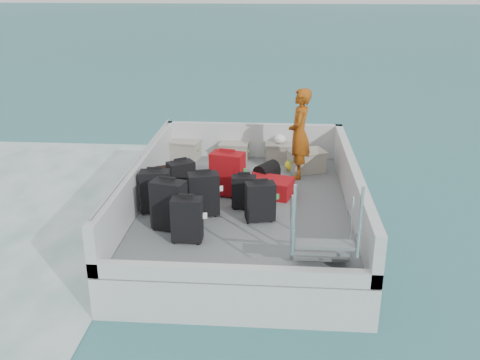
# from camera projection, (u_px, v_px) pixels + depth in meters

# --- Properties ---
(ground) EXTENTS (160.00, 160.00, 0.00)m
(ground) POSITION_uv_depth(u_px,v_px,m) (245.00, 236.00, 9.05)
(ground) COLOR #1C5C65
(ground) RESTS_ON ground
(ferry_hull) EXTENTS (3.60, 5.00, 0.60)m
(ferry_hull) POSITION_uv_depth(u_px,v_px,m) (245.00, 220.00, 8.94)
(ferry_hull) COLOR silver
(ferry_hull) RESTS_ON ground
(deck) EXTENTS (3.30, 4.70, 0.02)m
(deck) POSITION_uv_depth(u_px,v_px,m) (245.00, 203.00, 8.83)
(deck) COLOR slate
(deck) RESTS_ON ferry_hull
(deck_fittings) EXTENTS (3.60, 5.00, 0.90)m
(deck_fittings) POSITION_uv_depth(u_px,v_px,m) (266.00, 190.00, 8.37)
(deck_fittings) COLOR #B8BDBD
(deck_fittings) RESTS_ON deck
(suitcase_0) EXTENTS (0.54, 0.39, 0.75)m
(suitcase_0) POSITION_uv_depth(u_px,v_px,m) (169.00, 206.00, 7.77)
(suitcase_0) COLOR black
(suitcase_0) RESTS_ON deck
(suitcase_1) EXTENTS (0.49, 0.31, 0.69)m
(suitcase_1) POSITION_uv_depth(u_px,v_px,m) (156.00, 192.00, 8.36)
(suitcase_1) COLOR black
(suitcase_1) RESTS_ON deck
(suitcase_2) EXTENTS (0.50, 0.45, 0.62)m
(suitcase_2) POSITION_uv_depth(u_px,v_px,m) (181.00, 180.00, 8.95)
(suitcase_2) COLOR black
(suitcase_2) RESTS_ON deck
(suitcase_3) EXTENTS (0.43, 0.25, 0.65)m
(suitcase_3) POSITION_uv_depth(u_px,v_px,m) (187.00, 220.00, 7.43)
(suitcase_3) COLOR black
(suitcase_3) RESTS_ON deck
(suitcase_4) EXTENTS (0.52, 0.38, 0.68)m
(suitcase_4) POSITION_uv_depth(u_px,v_px,m) (204.00, 195.00, 8.25)
(suitcase_4) COLOR black
(suitcase_4) RESTS_ON deck
(suitcase_5) EXTENTS (0.61, 0.45, 0.75)m
(suitcase_5) POSITION_uv_depth(u_px,v_px,m) (228.00, 174.00, 9.01)
(suitcase_5) COLOR maroon
(suitcase_5) RESTS_ON deck
(suitcase_6) EXTENTS (0.49, 0.35, 0.61)m
(suitcase_6) POSITION_uv_depth(u_px,v_px,m) (260.00, 202.00, 8.08)
(suitcase_6) COLOR black
(suitcase_6) RESTS_ON deck
(suitcase_7) EXTENTS (0.39, 0.23, 0.54)m
(suitcase_7) POSITION_uv_depth(u_px,v_px,m) (244.00, 192.00, 8.53)
(suitcase_7) COLOR black
(suitcase_7) RESTS_ON deck
(suitcase_8) EXTENTS (0.86, 0.69, 0.30)m
(suitcase_8) POSITION_uv_depth(u_px,v_px,m) (270.00, 187.00, 9.08)
(suitcase_8) COLOR maroon
(suitcase_8) RESTS_ON deck
(duffel_0) EXTENTS (0.54, 0.48, 0.32)m
(duffel_0) POSITION_uv_depth(u_px,v_px,m) (170.00, 179.00, 9.42)
(duffel_0) COLOR black
(duffel_0) RESTS_ON deck
(duffel_1) EXTENTS (0.57, 0.56, 0.32)m
(duffel_1) POSITION_uv_depth(u_px,v_px,m) (230.00, 173.00, 9.70)
(duffel_1) COLOR black
(duffel_1) RESTS_ON deck
(duffel_2) EXTENTS (0.50, 0.56, 0.32)m
(duffel_2) POSITION_uv_depth(u_px,v_px,m) (266.00, 177.00, 9.51)
(duffel_2) COLOR black
(duffel_2) RESTS_ON deck
(crate_0) EXTENTS (0.64, 0.50, 0.35)m
(crate_0) POSITION_uv_depth(u_px,v_px,m) (185.00, 150.00, 10.90)
(crate_0) COLOR #A8A092
(crate_0) RESTS_ON deck
(crate_1) EXTENTS (0.56, 0.40, 0.33)m
(crate_1) POSITION_uv_depth(u_px,v_px,m) (234.00, 152.00, 10.84)
(crate_1) COLOR #A8A092
(crate_1) RESTS_ON deck
(crate_2) EXTENTS (0.56, 0.39, 0.33)m
(crate_2) POSITION_uv_depth(u_px,v_px,m) (280.00, 153.00, 10.77)
(crate_2) COLOR #A8A092
(crate_2) RESTS_ON deck
(crate_3) EXTENTS (0.74, 0.63, 0.38)m
(crate_3) POSITION_uv_depth(u_px,v_px,m) (306.00, 162.00, 10.18)
(crate_3) COLOR #A8A092
(crate_3) RESTS_ON deck
(yellow_bag) EXTENTS (0.28, 0.26, 0.22)m
(yellow_bag) POSITION_uv_depth(u_px,v_px,m) (292.00, 165.00, 10.23)
(yellow_bag) COLOR yellow
(yellow_bag) RESTS_ON deck
(white_bag) EXTENTS (0.24, 0.24, 0.18)m
(white_bag) POSITION_uv_depth(u_px,v_px,m) (280.00, 140.00, 10.68)
(white_bag) COLOR white
(white_bag) RESTS_ON crate_2
(passenger) EXTENTS (0.47, 0.66, 1.66)m
(passenger) POSITION_uv_depth(u_px,v_px,m) (299.00, 134.00, 9.67)
(passenger) COLOR #D26113
(passenger) RESTS_ON deck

